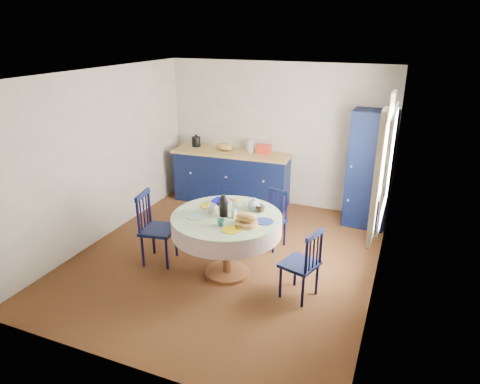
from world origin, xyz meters
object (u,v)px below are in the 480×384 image
(kitchen_counter, at_px, (232,176))
(mug_b, at_px, (221,222))
(chair_left, at_px, (155,228))
(cobalt_bowl, at_px, (221,202))
(chair_right, at_px, (303,263))
(mug_d, at_px, (226,202))
(chair_far, at_px, (272,219))
(mug_a, at_px, (212,209))
(pantry_cabinet, at_px, (370,170))
(mug_c, at_px, (260,208))
(dining_table, at_px, (227,225))

(kitchen_counter, xyz_separation_m, mug_b, (0.99, -2.64, 0.39))
(chair_left, bearing_deg, cobalt_bowl, -76.70)
(chair_right, bearing_deg, mug_d, -93.80)
(chair_right, height_order, mug_d, mug_d)
(chair_left, xyz_separation_m, cobalt_bowl, (0.82, 0.36, 0.36))
(kitchen_counter, bearing_deg, chair_far, -51.59)
(kitchen_counter, bearing_deg, mug_d, -72.09)
(kitchen_counter, relative_size, mug_a, 16.50)
(chair_left, distance_m, mug_d, 1.03)
(pantry_cabinet, relative_size, mug_c, 15.69)
(kitchen_counter, xyz_separation_m, chair_far, (1.22, -1.37, -0.06))
(chair_left, xyz_separation_m, mug_b, (1.09, -0.24, 0.38))
(chair_right, bearing_deg, pantry_cabinet, -173.72)
(cobalt_bowl, bearing_deg, chair_left, -156.44)
(chair_far, bearing_deg, chair_right, -40.05)
(pantry_cabinet, bearing_deg, chair_right, -97.69)
(dining_table, height_order, cobalt_bowl, dining_table)
(chair_right, distance_m, mug_d, 1.32)
(kitchen_counter, xyz_separation_m, mug_c, (1.29, -2.09, 0.40))
(mug_b, bearing_deg, mug_c, 62.12)
(chair_right, relative_size, mug_c, 7.53)
(chair_right, height_order, cobalt_bowl, same)
(cobalt_bowl, bearing_deg, chair_far, 53.48)
(kitchen_counter, relative_size, mug_c, 18.14)
(mug_d, bearing_deg, mug_a, -102.23)
(mug_b, xyz_separation_m, cobalt_bowl, (-0.27, 0.59, -0.01))
(mug_a, bearing_deg, chair_right, -7.09)
(chair_left, bearing_deg, kitchen_counter, -12.50)
(chair_left, relative_size, cobalt_bowl, 4.10)
(dining_table, height_order, mug_d, dining_table)
(pantry_cabinet, distance_m, chair_left, 3.41)
(mug_b, relative_size, cobalt_bowl, 0.37)
(pantry_cabinet, relative_size, chair_far, 2.22)
(chair_right, xyz_separation_m, mug_c, (-0.68, 0.40, 0.43))
(mug_b, bearing_deg, dining_table, 98.96)
(cobalt_bowl, bearing_deg, mug_a, -87.92)
(chair_left, distance_m, mug_b, 1.17)
(mug_c, distance_m, mug_d, 0.49)
(kitchen_counter, bearing_deg, mug_a, -75.86)
(chair_right, bearing_deg, mug_b, -63.88)
(mug_d, bearing_deg, chair_left, -158.01)
(dining_table, xyz_separation_m, chair_far, (0.28, 0.99, -0.29))
(chair_far, height_order, mug_b, mug_b)
(mug_b, bearing_deg, cobalt_bowl, 114.45)
(chair_far, height_order, chair_right, chair_right)
(mug_c, bearing_deg, mug_b, -117.88)
(kitchen_counter, height_order, mug_b, kitchen_counter)
(mug_c, bearing_deg, mug_a, -156.37)
(pantry_cabinet, height_order, chair_right, pantry_cabinet)
(chair_right, relative_size, mug_d, 8.70)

